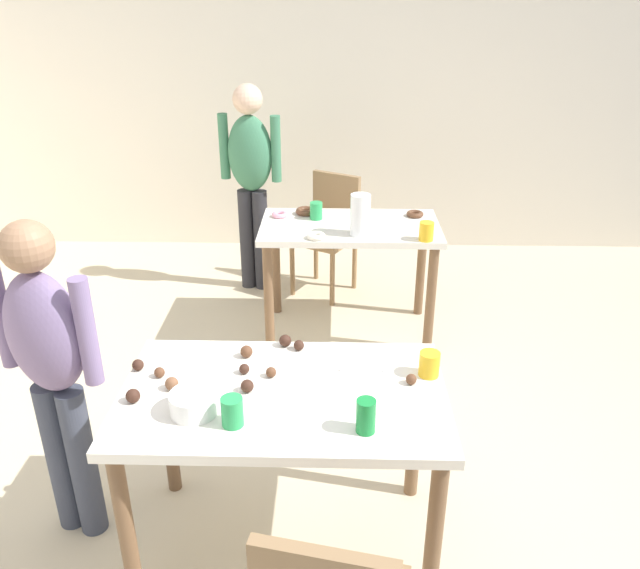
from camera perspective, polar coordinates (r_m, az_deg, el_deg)
ground_plane at (r=3.04m, az=-0.01°, el=-18.69°), size 6.40×6.40×0.00m
wall_back at (r=5.45m, az=0.92°, el=16.67°), size 6.40×0.10×2.60m
dining_table_near at (r=2.44m, az=-3.24°, el=-11.55°), size 1.20×0.72×0.75m
dining_table_far at (r=4.05m, az=2.67°, el=3.79°), size 1.12×0.62×0.75m
chair_far_table at (r=4.71m, az=0.82°, el=5.22°), size 0.54×0.54×0.87m
person_girl_near at (r=2.62m, az=-22.91°, el=-6.42°), size 0.45×0.29×1.38m
person_adult_far at (r=4.64m, az=-6.20°, el=10.01°), size 0.46×0.26×1.51m
mixing_bowl at (r=2.30m, az=-11.23°, el=-10.33°), size 0.17×0.17×0.08m
soda_can at (r=2.16m, az=4.12°, el=-11.64°), size 0.07×0.07×0.12m
fork_near at (r=2.50m, az=3.73°, el=-7.63°), size 0.17×0.02×0.01m
cup_near_0 at (r=2.48m, az=9.74°, el=-7.02°), size 0.08×0.08×0.10m
cup_near_1 at (r=2.21m, az=-7.85°, el=-11.19°), size 0.08×0.08×0.11m
cake_ball_0 at (r=2.43m, az=8.15°, el=-8.38°), size 0.04×0.04×0.04m
cake_ball_1 at (r=2.65m, az=-3.12°, el=-5.03°), size 0.05×0.05×0.05m
cake_ball_2 at (r=2.52m, az=-14.15°, el=-7.63°), size 0.04×0.04×0.04m
cake_ball_3 at (r=2.59m, az=-15.96°, el=-6.92°), size 0.05×0.05×0.05m
cake_ball_4 at (r=2.58m, az=-6.59°, el=-5.98°), size 0.05×0.05×0.05m
cake_ball_5 at (r=2.28m, az=4.52°, el=-10.74°), size 0.04×0.04×0.04m
cake_ball_6 at (r=2.46m, az=-4.40°, el=-7.82°), size 0.04×0.04×0.04m
cake_ball_7 at (r=2.44m, az=-13.11°, el=-8.62°), size 0.05×0.05×0.05m
cake_ball_8 at (r=2.49m, az=-6.78°, el=-7.50°), size 0.04×0.04×0.04m
cake_ball_9 at (r=2.41m, az=-16.37°, el=-9.52°), size 0.05×0.05×0.05m
cake_ball_10 at (r=2.62m, az=-1.90°, el=-5.45°), size 0.04×0.04×0.04m
cake_ball_11 at (r=2.38m, az=-6.53°, el=-9.00°), size 0.05×0.05×0.05m
pitcher_far at (r=3.80m, az=3.61°, el=6.23°), size 0.12×0.12×0.25m
cup_far_0 at (r=3.78m, az=9.49°, el=4.71°), size 0.09×0.09×0.11m
cup_far_1 at (r=4.08m, az=-0.34°, el=6.61°), size 0.08×0.08×0.11m
donut_far_0 at (r=3.77m, az=-0.36°, el=4.37°), size 0.11×0.11×0.03m
donut_far_1 at (r=4.19m, az=8.48°, el=6.25°), size 0.11×0.11×0.03m
donut_far_2 at (r=4.14m, az=-3.62°, el=6.25°), size 0.10×0.10×0.03m
donut_far_3 at (r=4.19m, az=-1.29°, el=6.57°), size 0.13×0.13×0.04m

